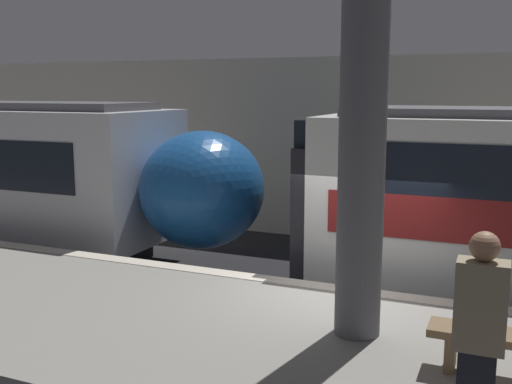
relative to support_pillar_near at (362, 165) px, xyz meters
The scene contains 6 objects.
ground_plane 3.43m from the support_pillar_near, 108.24° to the left, with size 120.00×120.00×0.00m, color black.
platform 2.57m from the support_pillar_near, 141.48° to the right, with size 40.00×3.99×1.06m.
station_rear_barrier 8.31m from the support_pillar_near, 93.60° to the left, with size 50.00×0.15×4.64m.
support_pillar_near is the anchor object (origin of this frame).
person_waiting 2.50m from the support_pillar_near, 53.13° to the right, with size 0.38×0.24×1.73m.
platform_bench 2.33m from the support_pillar_near, 17.55° to the right, with size 1.50×0.40×0.45m.
Camera 1 is at (2.02, -8.05, 3.82)m, focal length 42.00 mm.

